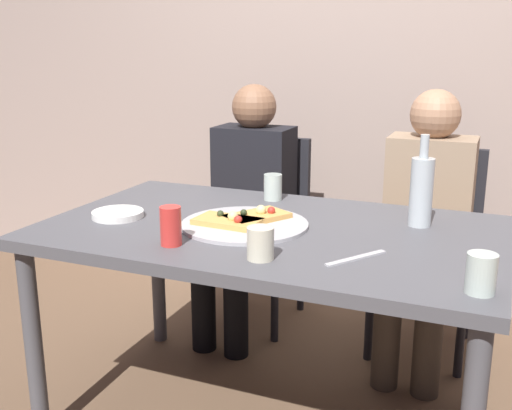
# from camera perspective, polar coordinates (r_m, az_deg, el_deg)

# --- Properties ---
(back_wall) EXTENTS (6.00, 0.10, 2.60)m
(back_wall) POSITION_cam_1_polar(r_m,az_deg,el_deg) (3.27, 10.20, 13.74)
(back_wall) COLOR gray
(back_wall) RESTS_ON ground_plane
(dining_table) EXTENTS (1.53, 0.92, 0.75)m
(dining_table) POSITION_cam_1_polar(r_m,az_deg,el_deg) (2.10, 1.28, -4.06)
(dining_table) COLOR #4C4C51
(dining_table) RESTS_ON ground_plane
(pizza_tray) EXTENTS (0.43, 0.43, 0.01)m
(pizza_tray) POSITION_cam_1_polar(r_m,az_deg,el_deg) (2.08, -1.06, -1.83)
(pizza_tray) COLOR #ADADB2
(pizza_tray) RESTS_ON dining_table
(pizza_slice_last) EXTENTS (0.22, 0.26, 0.05)m
(pizza_slice_last) POSITION_cam_1_polar(r_m,az_deg,el_deg) (2.12, 0.10, -1.01)
(pizza_slice_last) COLOR tan
(pizza_slice_last) RESTS_ON pizza_tray
(pizza_slice_extra) EXTENTS (0.23, 0.14, 0.05)m
(pizza_slice_extra) POSITION_cam_1_polar(r_m,az_deg,el_deg) (2.06, -2.59, -1.47)
(pizza_slice_extra) COLOR tan
(pizza_slice_extra) RESTS_ON pizza_tray
(wine_bottle) EXTENTS (0.08, 0.08, 0.31)m
(wine_bottle) POSITION_cam_1_polar(r_m,az_deg,el_deg) (2.13, 15.18, 1.34)
(wine_bottle) COLOR #B2BCC1
(wine_bottle) RESTS_ON dining_table
(tumbler_near) EXTENTS (0.08, 0.08, 0.10)m
(tumbler_near) POSITION_cam_1_polar(r_m,az_deg,el_deg) (1.62, 20.28, -6.02)
(tumbler_near) COLOR #B7C6BC
(tumbler_near) RESTS_ON dining_table
(tumbler_far) EXTENTS (0.08, 0.08, 0.10)m
(tumbler_far) POSITION_cam_1_polar(r_m,az_deg,el_deg) (1.75, 0.42, -3.59)
(tumbler_far) COLOR beige
(tumbler_far) RESTS_ON dining_table
(wine_glass) EXTENTS (0.07, 0.07, 0.10)m
(wine_glass) POSITION_cam_1_polar(r_m,az_deg,el_deg) (2.42, 1.58, 1.68)
(wine_glass) COLOR #B7C6BC
(wine_glass) RESTS_ON dining_table
(soda_can) EXTENTS (0.07, 0.07, 0.12)m
(soda_can) POSITION_cam_1_polar(r_m,az_deg,el_deg) (1.89, -7.96, -1.95)
(soda_can) COLOR red
(soda_can) RESTS_ON dining_table
(plate_stack) EXTENTS (0.18, 0.18, 0.02)m
(plate_stack) POSITION_cam_1_polar(r_m,az_deg,el_deg) (2.24, -12.78, -0.84)
(plate_stack) COLOR white
(plate_stack) RESTS_ON dining_table
(table_knife) EXTENTS (0.14, 0.19, 0.01)m
(table_knife) POSITION_cam_1_polar(r_m,az_deg,el_deg) (1.79, 9.34, -4.92)
(table_knife) COLOR #B7B7BC
(table_knife) RESTS_ON dining_table
(chair_left) EXTENTS (0.44, 0.44, 0.90)m
(chair_left) POSITION_cam_1_polar(r_m,az_deg,el_deg) (3.05, 0.28, -1.10)
(chair_left) COLOR black
(chair_left) RESTS_ON ground_plane
(chair_right) EXTENTS (0.44, 0.44, 0.90)m
(chair_right) POSITION_cam_1_polar(r_m,az_deg,el_deg) (2.85, 15.74, -2.80)
(chair_right) COLOR black
(chair_right) RESTS_ON ground_plane
(guest_in_sweater) EXTENTS (0.36, 0.56, 1.17)m
(guest_in_sweater) POSITION_cam_1_polar(r_m,az_deg,el_deg) (2.88, -0.87, 0.59)
(guest_in_sweater) COLOR black
(guest_in_sweater) RESTS_ON ground_plane
(guest_in_beanie) EXTENTS (0.36, 0.56, 1.17)m
(guest_in_beanie) POSITION_cam_1_polar(r_m,az_deg,el_deg) (2.67, 15.52, -1.11)
(guest_in_beanie) COLOR #937A60
(guest_in_beanie) RESTS_ON ground_plane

